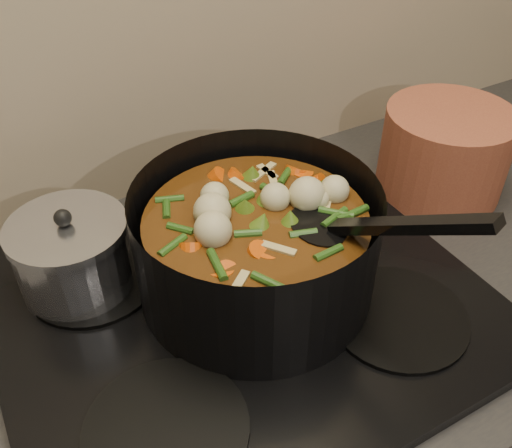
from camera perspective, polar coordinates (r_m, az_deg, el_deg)
stovetop at (r=0.77m, az=-1.56°, el=-7.91°), size 0.62×0.54×0.03m
stockpot at (r=0.73m, az=0.05°, el=-2.20°), size 0.35×0.41×0.23m
saucepan at (r=0.79m, az=-17.84°, el=-2.99°), size 0.15×0.15×0.13m
terracotta_crock at (r=1.00m, az=18.29°, el=6.86°), size 0.23×0.23×0.15m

